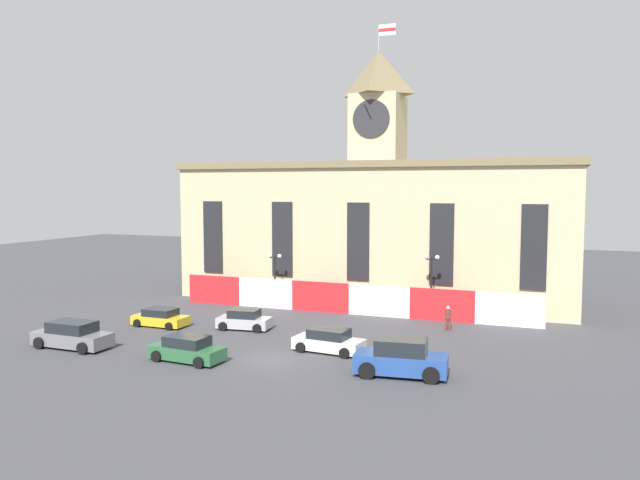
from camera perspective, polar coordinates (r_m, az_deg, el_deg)
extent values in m
plane|color=#424247|center=(38.62, -4.41, -10.90)|extent=(160.00, 160.00, 0.00)
cube|color=beige|center=(59.16, 5.25, 0.56)|extent=(35.67, 11.80, 12.16)
cube|color=olive|center=(59.03, 5.30, 6.75)|extent=(36.27, 12.40, 0.60)
cube|color=beige|center=(59.25, 5.32, 10.04)|extent=(4.50, 4.50, 6.21)
pyramid|color=olive|center=(59.94, 5.36, 14.93)|extent=(4.95, 4.95, 4.05)
cylinder|color=#2D2D33|center=(57.11, 4.69, 10.99)|extent=(3.42, 0.12, 3.42)
cube|color=black|center=(57.20, 4.39, 11.63)|extent=(0.67, 0.06, 1.32)
cylinder|color=#B2B2B7|center=(60.59, 5.39, 17.93)|extent=(0.10, 0.10, 2.40)
cube|color=white|center=(60.53, 6.16, 18.57)|extent=(1.60, 0.06, 1.00)
cube|color=red|center=(60.49, 6.15, 18.58)|extent=(1.60, 0.04, 0.28)
cube|color=#232328|center=(59.33, -9.75, 0.29)|extent=(1.96, 0.16, 6.69)
cube|color=#232328|center=(56.02, -3.47, 0.08)|extent=(1.96, 0.16, 6.69)
cube|color=#232328|center=(53.47, 3.51, -0.14)|extent=(1.96, 0.16, 6.69)
cube|color=#232328|center=(51.78, 11.06, -0.39)|extent=(1.96, 0.16, 6.69)
cube|color=#232328|center=(51.05, 18.97, -0.63)|extent=(1.96, 0.16, 6.69)
cube|color=red|center=(57.04, -9.64, -4.52)|extent=(5.11, 0.12, 2.54)
cube|color=white|center=(54.64, -5.01, -4.88)|extent=(5.11, 0.12, 2.54)
cube|color=red|center=(52.63, 0.02, -5.23)|extent=(5.11, 0.12, 2.54)
cube|color=white|center=(51.05, 5.40, -5.57)|extent=(5.11, 0.12, 2.54)
cube|color=red|center=(49.95, 11.08, -5.87)|extent=(5.11, 0.12, 2.54)
cube|color=white|center=(49.35, 16.96, -6.12)|extent=(5.11, 0.12, 2.54)
cylinder|color=black|center=(54.81, -4.14, -3.81)|extent=(0.14, 0.14, 4.48)
cube|color=black|center=(54.54, -4.15, -1.64)|extent=(0.90, 0.08, 0.08)
sphere|color=white|center=(54.71, -4.58, -1.44)|extent=(0.36, 0.36, 0.36)
sphere|color=white|center=(54.33, -3.72, -1.47)|extent=(0.36, 0.36, 0.36)
cylinder|color=black|center=(50.56, 10.13, -4.35)|extent=(0.14, 0.14, 4.92)
cube|color=black|center=(50.25, 10.16, -1.75)|extent=(0.90, 0.08, 0.08)
sphere|color=white|center=(50.31, 9.66, -1.53)|extent=(0.36, 0.36, 0.36)
sphere|color=white|center=(50.15, 10.67, -1.57)|extent=(0.36, 0.36, 0.36)
cube|color=#284C99|center=(35.55, 7.41, -11.10)|extent=(5.29, 2.55, 1.04)
cube|color=#1E2328|center=(35.31, 7.43, -9.62)|extent=(2.99, 2.14, 0.85)
cylinder|color=black|center=(34.93, 4.31, -11.81)|extent=(0.96, 0.46, 0.92)
cylinder|color=black|center=(36.82, 4.88, -10.94)|extent=(0.96, 0.46, 0.92)
cylinder|color=black|center=(34.51, 10.11, -12.09)|extent=(0.96, 0.46, 0.92)
cylinder|color=black|center=(36.42, 10.37, -11.18)|extent=(0.96, 0.46, 0.92)
cube|color=#B7B7BC|center=(46.76, -6.93, -7.48)|extent=(4.06, 2.12, 0.74)
cube|color=#1E2328|center=(46.62, -6.94, -6.67)|extent=(2.30, 1.79, 0.61)
cylinder|color=black|center=(46.54, -8.85, -7.80)|extent=(0.69, 0.38, 0.66)
cylinder|color=black|center=(48.06, -8.04, -7.39)|extent=(0.69, 0.38, 0.66)
cylinder|color=black|center=(45.56, -5.76, -8.04)|extent=(0.69, 0.38, 0.66)
cylinder|color=black|center=(47.12, -5.04, -7.61)|extent=(0.69, 0.38, 0.66)
cube|color=yellow|center=(48.98, -14.37, -7.10)|extent=(4.23, 1.87, 0.67)
cube|color=#1E2328|center=(48.86, -14.38, -6.40)|extent=(2.34, 1.70, 0.55)
cylinder|color=black|center=(49.17, -16.34, -7.30)|extent=(0.60, 0.33, 0.59)
cylinder|color=black|center=(50.56, -15.07, -6.94)|extent=(0.60, 0.33, 0.59)
cylinder|color=black|center=(47.48, -13.61, -7.67)|extent=(0.60, 0.33, 0.59)
cylinder|color=black|center=(48.92, -12.38, -7.28)|extent=(0.60, 0.33, 0.59)
cube|color=white|center=(40.22, 0.82, -9.48)|extent=(4.67, 2.27, 0.74)
cube|color=#1E2328|center=(40.06, 0.82, -8.54)|extent=(2.64, 1.91, 0.61)
cylinder|color=black|center=(40.18, -1.75, -9.77)|extent=(0.69, 0.39, 0.66)
cylinder|color=black|center=(41.72, -0.54, -9.22)|extent=(0.69, 0.39, 0.66)
cylinder|color=black|center=(38.85, 2.27, -10.29)|extent=(0.69, 0.39, 0.66)
cylinder|color=black|center=(40.43, 3.36, -9.69)|extent=(0.69, 0.39, 0.66)
cube|color=#2D663D|center=(39.01, -12.05, -10.01)|extent=(4.74, 2.18, 0.77)
cube|color=#1E2328|center=(38.84, -12.07, -9.02)|extent=(2.66, 1.86, 0.63)
cylinder|color=black|center=(39.35, -14.69, -10.23)|extent=(0.71, 0.38, 0.68)
cylinder|color=black|center=(40.68, -13.02, -9.70)|extent=(0.71, 0.38, 0.68)
cylinder|color=black|center=(37.45, -10.98, -10.93)|extent=(0.71, 0.38, 0.68)
cylinder|color=black|center=(38.85, -9.37, -10.33)|extent=(0.71, 0.38, 0.68)
cube|color=slate|center=(44.27, -21.69, -8.38)|extent=(5.34, 2.10, 0.87)
cube|color=#1E2328|center=(44.10, -21.73, -7.38)|extent=(2.95, 1.89, 0.71)
cylinder|color=black|center=(44.89, -24.26, -8.57)|extent=(0.78, 0.37, 0.77)
cylinder|color=black|center=(46.25, -22.45, -8.13)|extent=(0.78, 0.37, 0.77)
cylinder|color=black|center=(42.41, -20.85, -9.24)|extent=(0.78, 0.37, 0.77)
cylinder|color=black|center=(43.84, -19.05, -8.72)|extent=(0.78, 0.37, 0.77)
cylinder|color=brown|center=(47.09, 11.76, -7.58)|extent=(0.19, 0.19, 0.85)
cylinder|color=brown|center=(47.05, 11.46, -7.58)|extent=(0.19, 0.19, 0.85)
cylinder|color=brown|center=(46.92, 11.63, -6.67)|extent=(0.49, 0.49, 0.67)
sphere|color=beige|center=(46.82, 11.64, -6.10)|extent=(0.28, 0.28, 0.28)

